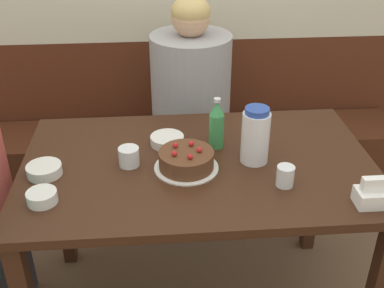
# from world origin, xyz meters

# --- Properties ---
(bench_seat) EXTENTS (2.43, 0.38, 0.47)m
(bench_seat) POSITION_xyz_m (0.00, 0.83, 0.24)
(bench_seat) COLOR #472314
(bench_seat) RESTS_ON ground_plane
(dining_table) EXTENTS (1.33, 0.82, 0.78)m
(dining_table) POSITION_xyz_m (0.00, 0.00, 0.68)
(dining_table) COLOR #381E11
(dining_table) RESTS_ON ground_plane
(birthday_cake) EXTENTS (0.24, 0.24, 0.09)m
(birthday_cake) POSITION_xyz_m (-0.05, -0.04, 0.81)
(birthday_cake) COLOR white
(birthday_cake) RESTS_ON dining_table
(water_pitcher) EXTENTS (0.11, 0.11, 0.22)m
(water_pitcher) POSITION_xyz_m (0.21, -0.01, 0.89)
(water_pitcher) COLOR white
(water_pitcher) RESTS_ON dining_table
(soju_bottle) EXTENTS (0.06, 0.06, 0.21)m
(soju_bottle) POSITION_xyz_m (0.08, 0.11, 0.88)
(soju_bottle) COLOR #388E4C
(soju_bottle) RESTS_ON dining_table
(napkin_holder) EXTENTS (0.11, 0.08, 0.11)m
(napkin_holder) POSITION_xyz_m (0.55, -0.31, 0.82)
(napkin_holder) COLOR white
(napkin_holder) RESTS_ON dining_table
(bowl_soup_white) EXTENTS (0.13, 0.13, 0.04)m
(bowl_soup_white) POSITION_xyz_m (-0.11, 0.15, 0.80)
(bowl_soup_white) COLOR white
(bowl_soup_white) RESTS_ON dining_table
(bowl_rice_small) EXTENTS (0.10, 0.10, 0.04)m
(bowl_rice_small) POSITION_xyz_m (-0.54, -0.21, 0.80)
(bowl_rice_small) COLOR white
(bowl_rice_small) RESTS_ON dining_table
(bowl_side_dish) EXTENTS (0.13, 0.13, 0.04)m
(bowl_side_dish) POSITION_xyz_m (-0.56, -0.04, 0.80)
(bowl_side_dish) COLOR white
(bowl_side_dish) RESTS_ON dining_table
(glass_water_tall) EXTENTS (0.08, 0.08, 0.07)m
(glass_water_tall) POSITION_xyz_m (-0.26, 0.00, 0.82)
(glass_water_tall) COLOR silver
(glass_water_tall) RESTS_ON dining_table
(glass_tumbler_short) EXTENTS (0.06, 0.06, 0.08)m
(glass_tumbler_short) POSITION_xyz_m (0.29, -0.18, 0.82)
(glass_tumbler_short) COLOR silver
(glass_tumbler_short) RESTS_ON dining_table
(person_grey_tee) EXTENTS (0.40, 0.40, 1.25)m
(person_grey_tee) POSITION_xyz_m (0.03, 0.67, 0.62)
(person_grey_tee) COLOR #33333D
(person_grey_tee) RESTS_ON ground_plane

